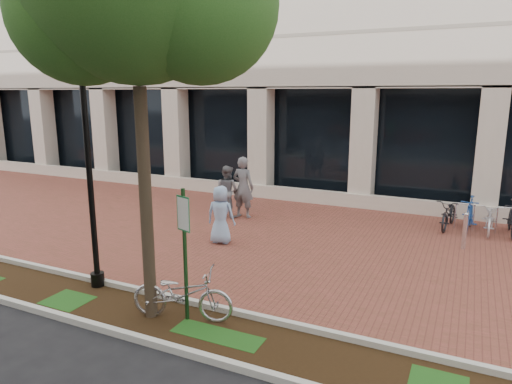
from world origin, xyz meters
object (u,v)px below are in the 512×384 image
at_px(lamppost, 89,167).
at_px(locked_bicycle, 182,294).
at_px(pedestrian_left, 243,187).
at_px(bollard, 465,231).
at_px(pedestrian_right, 221,215).
at_px(parking_sign, 184,238).
at_px(pedestrian_mid, 227,191).
at_px(bike_rack_cluster, 490,217).

xyz_separation_m(lamppost, locked_bicycle, (2.46, -0.44, -2.07)).
height_order(pedestrian_left, bollard, pedestrian_left).
bearing_deg(pedestrian_right, parking_sign, 103.28).
bearing_deg(parking_sign, pedestrian_right, 130.77).
bearing_deg(bollard, pedestrian_right, -159.17).
xyz_separation_m(pedestrian_left, bollard, (6.64, -0.34, -0.50)).
distance_m(parking_sign, pedestrian_mid, 7.11).
distance_m(lamppost, pedestrian_right, 4.12).
xyz_separation_m(locked_bicycle, pedestrian_left, (-2.16, 6.66, 0.51)).
bearing_deg(bike_rack_cluster, parking_sign, -119.56).
xyz_separation_m(bollard, bike_rack_cluster, (0.64, 1.88, -0.03)).
distance_m(locked_bicycle, pedestrian_right, 4.32).
bearing_deg(lamppost, parking_sign, -9.82).
distance_m(lamppost, pedestrian_left, 6.42).
distance_m(pedestrian_left, bike_rack_cluster, 7.46).
bearing_deg(locked_bicycle, pedestrian_left, 3.39).
bearing_deg(parking_sign, bollard, 74.44).
bearing_deg(parking_sign, pedestrian_left, 127.91).
bearing_deg(parking_sign, locked_bicycle, -162.51).
bearing_deg(pedestrian_mid, lamppost, 100.45).
distance_m(parking_sign, pedestrian_right, 4.40).
bearing_deg(pedestrian_mid, pedestrian_right, 123.71).
distance_m(lamppost, bollard, 9.32).
bearing_deg(pedestrian_mid, locked_bicycle, 120.71).
relative_size(locked_bicycle, pedestrian_left, 0.93).
bearing_deg(locked_bicycle, pedestrian_mid, 7.79).
relative_size(lamppost, pedestrian_right, 2.86).
height_order(parking_sign, lamppost, lamppost).
relative_size(lamppost, pedestrian_mid, 2.66).
height_order(parking_sign, pedestrian_left, parking_sign).
bearing_deg(pedestrian_left, pedestrian_mid, 16.42).
bearing_deg(bike_rack_cluster, pedestrian_right, -145.88).
relative_size(pedestrian_left, bike_rack_cluster, 0.67).
bearing_deg(bollard, parking_sign, -124.85).
bearing_deg(locked_bicycle, bollard, -49.96).
distance_m(locked_bicycle, bollard, 7.74).
xyz_separation_m(parking_sign, pedestrian_left, (-2.24, 6.66, -0.54)).
xyz_separation_m(lamppost, bike_rack_cluster, (7.58, 7.76, -2.08)).
bearing_deg(bollard, pedestrian_mid, 178.43).
bearing_deg(lamppost, locked_bicycle, -10.09).
bearing_deg(pedestrian_right, pedestrian_mid, -72.81).
height_order(locked_bicycle, bike_rack_cluster, bike_rack_cluster).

